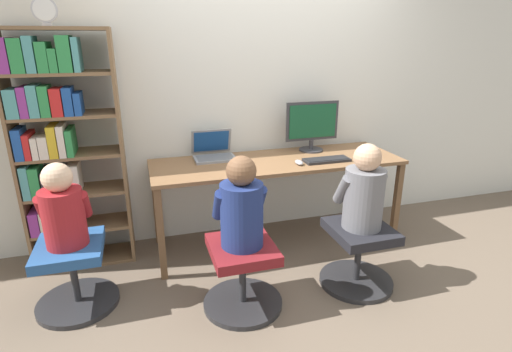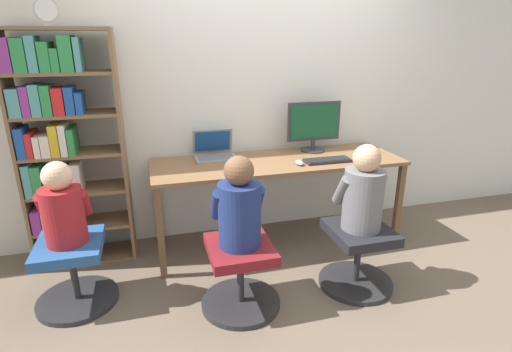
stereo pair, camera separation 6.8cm
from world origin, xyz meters
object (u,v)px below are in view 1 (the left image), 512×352
office_chair_right (243,274)px  person_near_shelf (63,210)px  office_chair_left (358,254)px  person_at_monitor (364,192)px  desk_clock (45,10)px  desktop_monitor (312,126)px  laptop (214,153)px  keyboard (327,160)px  bookshelf (58,152)px  person_at_laptop (242,207)px  office_chair_side (74,273)px

office_chair_right → person_near_shelf: (-1.09, 0.34, 0.47)m
office_chair_left → person_at_monitor: person_at_monitor is taller
office_chair_right → desk_clock: bearing=141.9°
person_near_shelf → desk_clock: bearing=90.4°
desktop_monitor → person_at_monitor: desktop_monitor is taller
laptop → keyboard: (0.89, -0.36, -0.04)m
office_chair_right → bookshelf: bearing=141.3°
desktop_monitor → person_near_shelf: 2.13m
bookshelf → person_near_shelf: size_ratio=3.27×
laptop → office_chair_right: laptop is taller
desktop_monitor → bookshelf: bookshelf is taller
office_chair_left → person_at_laptop: size_ratio=0.90×
person_near_shelf → person_at_monitor: bearing=-9.4°
office_chair_right → desk_clock: size_ratio=2.99×
office_chair_right → person_at_monitor: person_at_monitor is taller
person_at_laptop → office_chair_side: person_at_laptop is taller
laptop → office_chair_left: size_ratio=0.64×
office_chair_left → bookshelf: 2.36m
desktop_monitor → person_at_laptop: (-0.92, -0.98, -0.27)m
person_at_laptop → person_near_shelf: person_at_laptop is taller
desk_clock → bookshelf: bearing=133.6°
office_chair_side → office_chair_left: bearing=-9.4°
desktop_monitor → keyboard: (-0.01, -0.35, -0.22)m
keyboard → desk_clock: bearing=173.8°
desktop_monitor → laptop: desktop_monitor is taller
keyboard → person_at_laptop: 1.11m
keyboard → laptop: bearing=157.7°
laptop → office_chair_right: 1.16m
office_chair_right → office_chair_side: bearing=163.0°
keyboard → office_chair_side: keyboard is taller
person_at_monitor → person_at_laptop: 0.88m
office_chair_right → person_at_monitor: bearing=0.8°
laptop → office_chair_side: (-1.11, -0.67, -0.57)m
keyboard → desk_clock: 2.31m
office_chair_left → desk_clock: (-1.98, 0.85, 1.67)m
keyboard → bookshelf: (-2.07, 0.29, 0.16)m
office_chair_left → person_at_laptop: bearing=-179.7°
person_at_monitor → bookshelf: 2.26m
person_at_monitor → office_chair_side: bearing=170.7°
person_at_monitor → person_near_shelf: person_at_monitor is taller
laptop → office_chair_left: bearing=-49.1°
desktop_monitor → office_chair_right: size_ratio=0.91×
keyboard → person_at_monitor: (-0.02, -0.63, -0.05)m
laptop → person_at_monitor: (0.86, -0.99, -0.08)m
keyboard → office_chair_left: (-0.02, -0.63, -0.54)m
keyboard → person_near_shelf: 2.02m
laptop → office_chair_side: bearing=-148.9°
person_at_laptop → office_chair_side: 1.24m
person_near_shelf → office_chair_right: bearing=-17.2°
desktop_monitor → person_near_shelf: size_ratio=0.89×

